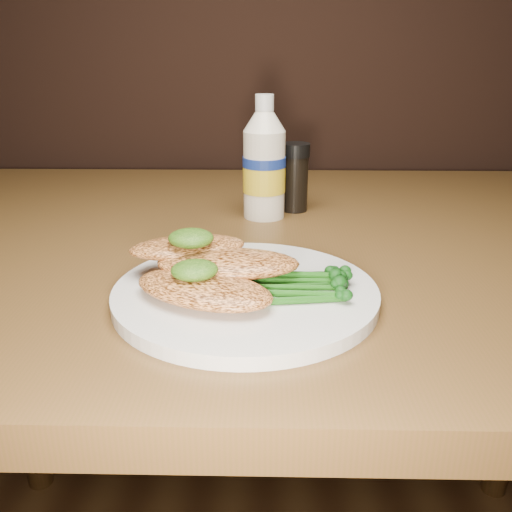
{
  "coord_description": "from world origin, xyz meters",
  "views": [
    {
      "loc": [
        0.0,
        0.35,
        0.99
      ],
      "look_at": [
        -0.01,
        0.86,
        0.79
      ],
      "focal_mm": 38.81,
      "sensor_mm": 36.0,
      "label": 1
    }
  ],
  "objects_px": {
    "mayo_bottle": "(264,158)",
    "pepper_grinder": "(295,178)",
    "dining_table": "(265,459)",
    "plate": "(246,294)"
  },
  "relations": [
    {
      "from": "dining_table",
      "to": "plate",
      "type": "bearing_deg",
      "value": -95.71
    },
    {
      "from": "plate",
      "to": "pepper_grinder",
      "type": "xyz_separation_m",
      "value": [
        0.06,
        0.32,
        0.04
      ]
    },
    {
      "from": "dining_table",
      "to": "pepper_grinder",
      "type": "bearing_deg",
      "value": 69.74
    },
    {
      "from": "mayo_bottle",
      "to": "pepper_grinder",
      "type": "distance_m",
      "value": 0.07
    },
    {
      "from": "dining_table",
      "to": "mayo_bottle",
      "type": "relative_size",
      "value": 6.95
    },
    {
      "from": "dining_table",
      "to": "mayo_bottle",
      "type": "distance_m",
      "value": 0.47
    },
    {
      "from": "mayo_bottle",
      "to": "pepper_grinder",
      "type": "xyz_separation_m",
      "value": [
        0.05,
        0.03,
        -0.04
      ]
    },
    {
      "from": "dining_table",
      "to": "plate",
      "type": "xyz_separation_m",
      "value": [
        -0.02,
        -0.2,
        0.38
      ]
    },
    {
      "from": "mayo_bottle",
      "to": "pepper_grinder",
      "type": "bearing_deg",
      "value": 35.4
    },
    {
      "from": "plate",
      "to": "pepper_grinder",
      "type": "relative_size",
      "value": 2.56
    }
  ]
}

